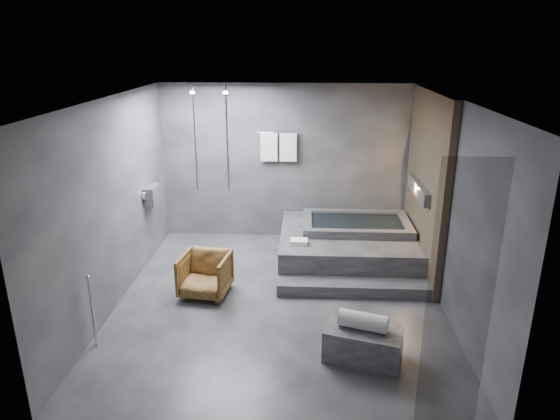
{
  "coord_description": "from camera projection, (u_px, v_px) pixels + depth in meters",
  "views": [
    {
      "loc": [
        0.34,
        -6.25,
        3.49
      ],
      "look_at": [
        -0.01,
        0.3,
        1.25
      ],
      "focal_mm": 32.0,
      "sensor_mm": 36.0,
      "label": 1
    }
  ],
  "objects": [
    {
      "name": "rolled_towel",
      "position": [
        363.0,
        321.0,
        5.63
      ],
      "size": [
        0.59,
        0.36,
        0.2
      ],
      "primitive_type": "cylinder",
      "rotation": [
        0.0,
        1.57,
        -0.32
      ],
      "color": "white",
      "rests_on": "concrete_bench"
    },
    {
      "name": "room",
      "position": [
        310.0,
        178.0,
        6.7
      ],
      "size": [
        5.0,
        5.04,
        2.82
      ],
      "color": "#28282A",
      "rests_on": "ground"
    },
    {
      "name": "deck_towel",
      "position": [
        299.0,
        242.0,
        7.71
      ],
      "size": [
        0.28,
        0.21,
        0.07
      ],
      "primitive_type": "cube",
      "rotation": [
        0.0,
        0.0,
        -0.04
      ],
      "color": "white",
      "rests_on": "tub_deck"
    },
    {
      "name": "tub_deck",
      "position": [
        347.0,
        246.0,
        8.29
      ],
      "size": [
        2.2,
        2.0,
        0.5
      ],
      "primitive_type": "cube",
      "color": "#2D2D2F",
      "rests_on": "ground"
    },
    {
      "name": "concrete_bench",
      "position": [
        363.0,
        344.0,
        5.71
      ],
      "size": [
        0.95,
        0.69,
        0.39
      ],
      "primitive_type": "cube",
      "rotation": [
        0.0,
        0.0,
        -0.28
      ],
      "color": "#373739",
      "rests_on": "ground"
    },
    {
      "name": "driftwood_chair",
      "position": [
        205.0,
        274.0,
        7.14
      ],
      "size": [
        0.75,
        0.77,
        0.62
      ],
      "primitive_type": "imported",
      "rotation": [
        0.0,
        0.0,
        -0.14
      ],
      "color": "#452B11",
      "rests_on": "ground"
    },
    {
      "name": "tub_step",
      "position": [
        353.0,
        288.0,
        7.23
      ],
      "size": [
        2.2,
        0.36,
        0.18
      ],
      "primitive_type": "cube",
      "color": "#2D2D2F",
      "rests_on": "ground"
    }
  ]
}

